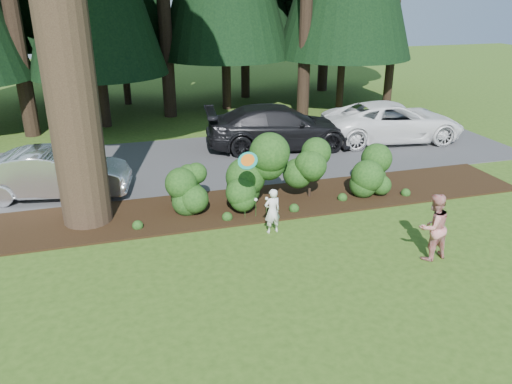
{
  "coord_description": "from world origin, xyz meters",
  "views": [
    {
      "loc": [
        -3.7,
        -9.26,
        5.67
      ],
      "look_at": [
        -0.68,
        1.08,
        1.3
      ],
      "focal_mm": 35.0,
      "sensor_mm": 36.0,
      "label": 1
    }
  ],
  "objects_px": {
    "child": "(272,211)",
    "adult": "(433,227)",
    "car_white_suv": "(393,122)",
    "car_silver_wagon": "(53,173)",
    "frisbee": "(248,161)",
    "car_dark_suv": "(280,127)"
  },
  "relations": [
    {
      "from": "child",
      "to": "adult",
      "type": "bearing_deg",
      "value": 134.81
    },
    {
      "from": "car_white_suv",
      "to": "adult",
      "type": "distance_m",
      "value": 9.62
    },
    {
      "from": "car_silver_wagon",
      "to": "frisbee",
      "type": "distance_m",
      "value": 6.29
    },
    {
      "from": "car_silver_wagon",
      "to": "adult",
      "type": "bearing_deg",
      "value": -116.92
    },
    {
      "from": "car_silver_wagon",
      "to": "car_dark_suv",
      "type": "height_order",
      "value": "car_dark_suv"
    },
    {
      "from": "car_dark_suv",
      "to": "frisbee",
      "type": "height_order",
      "value": "frisbee"
    },
    {
      "from": "car_silver_wagon",
      "to": "frisbee",
      "type": "relative_size",
      "value": 7.64
    },
    {
      "from": "adult",
      "to": "car_dark_suv",
      "type": "bearing_deg",
      "value": -94.16
    },
    {
      "from": "car_dark_suv",
      "to": "adult",
      "type": "height_order",
      "value": "car_dark_suv"
    },
    {
      "from": "frisbee",
      "to": "car_silver_wagon",
      "type": "bearing_deg",
      "value": 140.9
    },
    {
      "from": "car_dark_suv",
      "to": "child",
      "type": "xyz_separation_m",
      "value": [
        -2.5,
        -6.75,
        -0.26
      ]
    },
    {
      "from": "car_dark_suv",
      "to": "frisbee",
      "type": "bearing_deg",
      "value": 162.2
    },
    {
      "from": "car_dark_suv",
      "to": "car_silver_wagon",
      "type": "bearing_deg",
      "value": 116.41
    },
    {
      "from": "car_silver_wagon",
      "to": "car_dark_suv",
      "type": "distance_m",
      "value": 8.35
    },
    {
      "from": "child",
      "to": "adult",
      "type": "xyz_separation_m",
      "value": [
        3.03,
        -2.24,
        0.2
      ]
    },
    {
      "from": "car_white_suv",
      "to": "child",
      "type": "relative_size",
      "value": 4.75
    },
    {
      "from": "car_white_suv",
      "to": "car_dark_suv",
      "type": "xyz_separation_m",
      "value": [
        -4.67,
        0.3,
        0.05
      ]
    },
    {
      "from": "frisbee",
      "to": "child",
      "type": "bearing_deg",
      "value": -9.59
    },
    {
      "from": "car_silver_wagon",
      "to": "adult",
      "type": "distance_m",
      "value": 10.48
    },
    {
      "from": "adult",
      "to": "car_silver_wagon",
      "type": "bearing_deg",
      "value": -44.09
    },
    {
      "from": "child",
      "to": "frisbee",
      "type": "height_order",
      "value": "frisbee"
    },
    {
      "from": "frisbee",
      "to": "car_dark_suv",
      "type": "bearing_deg",
      "value": 65.07
    }
  ]
}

